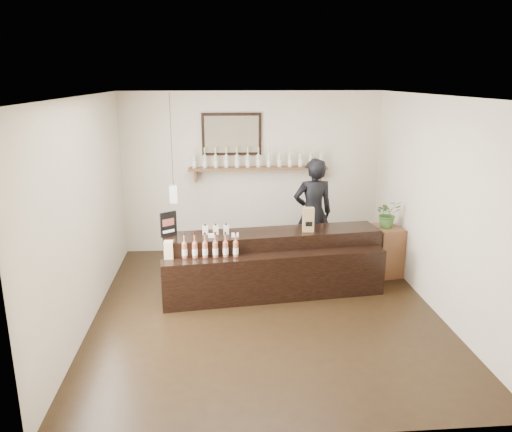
% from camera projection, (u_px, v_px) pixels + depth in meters
% --- Properties ---
extents(ground, '(5.00, 5.00, 0.00)m').
position_uv_depth(ground, '(266.00, 309.00, 6.73)').
color(ground, black).
rests_on(ground, ground).
extents(room_shell, '(5.00, 5.00, 5.00)m').
position_uv_depth(room_shell, '(266.00, 186.00, 6.27)').
color(room_shell, beige).
rests_on(room_shell, ground).
extents(back_wall_decor, '(2.66, 0.96, 1.69)m').
position_uv_depth(back_wall_decor, '(244.00, 154.00, 8.53)').
color(back_wall_decor, brown).
rests_on(back_wall_decor, ground).
extents(counter, '(3.17, 1.17, 1.02)m').
position_uv_depth(counter, '(273.00, 265.00, 7.19)').
color(counter, black).
rests_on(counter, ground).
extents(promo_sign, '(0.22, 0.16, 0.35)m').
position_uv_depth(promo_sign, '(168.00, 224.00, 6.92)').
color(promo_sign, black).
rests_on(promo_sign, counter).
extents(paper_bag, '(0.17, 0.13, 0.35)m').
position_uv_depth(paper_bag, '(308.00, 220.00, 7.15)').
color(paper_bag, olive).
rests_on(paper_bag, counter).
extents(tape_dispenser, '(0.14, 0.06, 0.11)m').
position_uv_depth(tape_dispenser, '(309.00, 229.00, 7.16)').
color(tape_dispenser, '#1763A7').
rests_on(tape_dispenser, counter).
extents(side_cabinet, '(0.48, 0.60, 0.78)m').
position_uv_depth(side_cabinet, '(385.00, 250.00, 7.84)').
color(side_cabinet, brown).
rests_on(side_cabinet, ground).
extents(potted_plant, '(0.42, 0.38, 0.43)m').
position_uv_depth(potted_plant, '(388.00, 214.00, 7.68)').
color(potted_plant, '#396227').
rests_on(potted_plant, side_cabinet).
extents(shopkeeper, '(0.80, 0.58, 2.03)m').
position_uv_depth(shopkeeper, '(313.00, 206.00, 8.01)').
color(shopkeeper, black).
rests_on(shopkeeper, ground).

